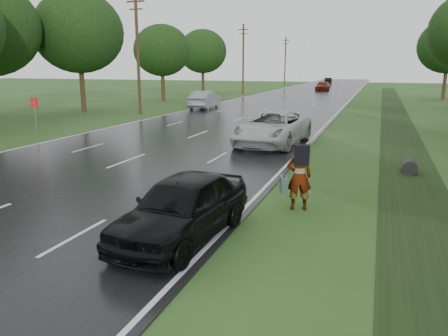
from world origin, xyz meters
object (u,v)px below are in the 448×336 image
object	(u,v)px
white_pickup	(272,128)
dark_sedan	(182,207)
road_sign	(35,109)
silver_sedan	(204,100)
pedestrian	(298,176)

from	to	relation	value
white_pickup	dark_sedan	world-z (taller)	white_pickup
road_sign	white_pickup	xyz separation A→B (m)	(13.52, 2.14, -0.73)
road_sign	silver_sedan	distance (m)	19.55
pedestrian	dark_sedan	size ratio (longest dim) A/B	0.43
dark_sedan	silver_sedan	xyz separation A→B (m)	(-11.80, 30.51, 0.08)
road_sign	silver_sedan	bearing A→B (deg)	82.06
dark_sedan	pedestrian	bearing A→B (deg)	60.64
pedestrian	dark_sedan	xyz separation A→B (m)	(-2.18, -3.17, -0.20)
pedestrian	dark_sedan	bearing A→B (deg)	36.06
pedestrian	dark_sedan	distance (m)	3.85
pedestrian	white_pickup	distance (m)	10.61
pedestrian	white_pickup	size ratio (longest dim) A/B	0.31
road_sign	white_pickup	bearing A→B (deg)	8.98
silver_sedan	white_pickup	bearing A→B (deg)	117.86
white_pickup	silver_sedan	size ratio (longest dim) A/B	1.21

